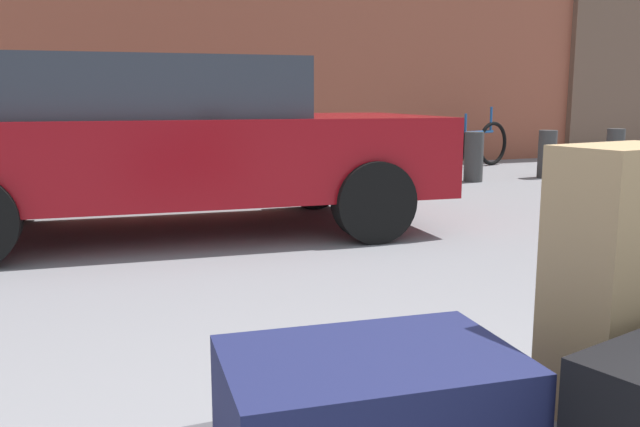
% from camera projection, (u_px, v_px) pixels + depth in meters
% --- Properties ---
extents(suitcase_tan_center, '(0.37, 0.26, 0.67)m').
position_uv_depth(suitcase_tan_center, '(619.00, 281.00, 1.64)').
color(suitcase_tan_center, '#9E7F56').
rests_on(suitcase_tan_center, luggage_cart).
extents(suitcase_navy_rear_right, '(0.66, 0.47, 0.25)m').
position_uv_depth(suitcase_navy_rear_right, '(370.00, 408.00, 1.43)').
color(suitcase_navy_rear_right, '#191E47').
rests_on(suitcase_navy_rear_right, luggage_cart).
extents(parked_car, '(4.43, 2.20, 1.42)m').
position_uv_depth(parked_car, '(168.00, 141.00, 5.48)').
color(parked_car, maroon).
rests_on(parked_car, ground_plane).
extents(bicycle_leaning, '(1.70, 0.59, 0.96)m').
position_uv_depth(bicycle_leaning, '(473.00, 144.00, 10.70)').
color(bicycle_leaning, black).
rests_on(bicycle_leaning, ground_plane).
extents(bollard_kerb_near, '(0.25, 0.25, 0.66)m').
position_uv_depth(bollard_kerb_near, '(376.00, 161.00, 8.38)').
color(bollard_kerb_near, '#383838').
rests_on(bollard_kerb_near, ground_plane).
extents(bollard_kerb_mid, '(0.25, 0.25, 0.66)m').
position_uv_depth(bollard_kerb_mid, '(474.00, 157.00, 8.91)').
color(bollard_kerb_mid, '#383838').
rests_on(bollard_kerb_mid, ground_plane).
extents(bollard_kerb_far, '(0.25, 0.25, 0.66)m').
position_uv_depth(bollard_kerb_far, '(547.00, 154.00, 9.35)').
color(bollard_kerb_far, '#383838').
rests_on(bollard_kerb_far, ground_plane).
extents(bollard_corner, '(0.25, 0.25, 0.66)m').
position_uv_depth(bollard_corner, '(615.00, 151.00, 9.80)').
color(bollard_corner, '#383838').
rests_on(bollard_corner, ground_plane).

